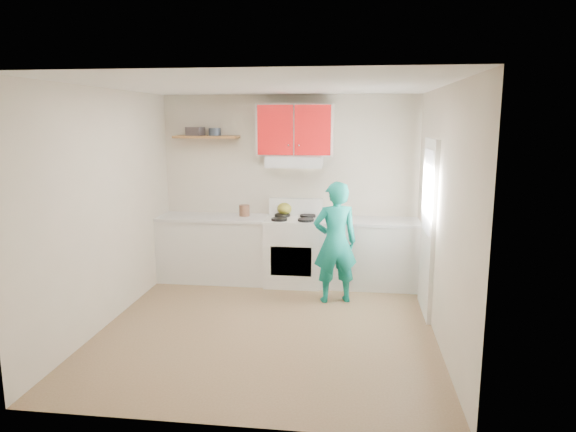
# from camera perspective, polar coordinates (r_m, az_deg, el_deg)

# --- Properties ---
(floor) EXTENTS (3.80, 3.80, 0.00)m
(floor) POSITION_cam_1_polar(r_m,az_deg,el_deg) (5.85, -2.18, -12.10)
(floor) COLOR brown
(floor) RESTS_ON ground
(ceiling) EXTENTS (3.60, 3.80, 0.04)m
(ceiling) POSITION_cam_1_polar(r_m,az_deg,el_deg) (5.41, -2.38, 14.20)
(ceiling) COLOR white
(ceiling) RESTS_ON floor
(back_wall) EXTENTS (3.60, 0.04, 2.60)m
(back_wall) POSITION_cam_1_polar(r_m,az_deg,el_deg) (7.34, 0.16, 3.12)
(back_wall) COLOR beige
(back_wall) RESTS_ON floor
(front_wall) EXTENTS (3.60, 0.04, 2.60)m
(front_wall) POSITION_cam_1_polar(r_m,az_deg,el_deg) (3.67, -7.18, -4.70)
(front_wall) COLOR beige
(front_wall) RESTS_ON floor
(left_wall) EXTENTS (0.04, 3.80, 2.60)m
(left_wall) POSITION_cam_1_polar(r_m,az_deg,el_deg) (6.04, -19.36, 0.87)
(left_wall) COLOR beige
(left_wall) RESTS_ON floor
(right_wall) EXTENTS (0.04, 3.80, 2.60)m
(right_wall) POSITION_cam_1_polar(r_m,az_deg,el_deg) (5.49, 16.61, 0.08)
(right_wall) COLOR beige
(right_wall) RESTS_ON floor
(door) EXTENTS (0.05, 0.85, 2.05)m
(door) POSITION_cam_1_polar(r_m,az_deg,el_deg) (6.21, 15.22, -1.23)
(door) COLOR white
(door) RESTS_ON floor
(door_glass) EXTENTS (0.01, 0.55, 0.95)m
(door_glass) POSITION_cam_1_polar(r_m,az_deg,el_deg) (6.14, 15.17, 2.66)
(door_glass) COLOR white
(door_glass) RESTS_ON door
(counter_left) EXTENTS (1.52, 0.60, 0.90)m
(counter_left) POSITION_cam_1_polar(r_m,az_deg,el_deg) (7.41, -8.15, -3.61)
(counter_left) COLOR silver
(counter_left) RESTS_ON floor
(counter_right) EXTENTS (1.32, 0.60, 0.90)m
(counter_right) POSITION_cam_1_polar(r_m,az_deg,el_deg) (7.16, 8.97, -4.14)
(counter_right) COLOR silver
(counter_right) RESTS_ON floor
(stove) EXTENTS (0.76, 0.65, 0.92)m
(stove) POSITION_cam_1_polar(r_m,az_deg,el_deg) (7.18, 0.63, -3.90)
(stove) COLOR white
(stove) RESTS_ON floor
(range_hood) EXTENTS (0.76, 0.44, 0.15)m
(range_hood) POSITION_cam_1_polar(r_m,az_deg,el_deg) (7.07, 0.75, 6.05)
(range_hood) COLOR silver
(range_hood) RESTS_ON back_wall
(upper_cabinets) EXTENTS (1.02, 0.33, 0.70)m
(upper_cabinets) POSITION_cam_1_polar(r_m,az_deg,el_deg) (7.10, 0.81, 9.50)
(upper_cabinets) COLOR #B71010
(upper_cabinets) RESTS_ON back_wall
(shelf) EXTENTS (0.90, 0.30, 0.04)m
(shelf) POSITION_cam_1_polar(r_m,az_deg,el_deg) (7.37, -9.00, 8.64)
(shelf) COLOR brown
(shelf) RESTS_ON back_wall
(books) EXTENTS (0.26, 0.22, 0.12)m
(books) POSITION_cam_1_polar(r_m,az_deg,el_deg) (7.40, -10.21, 9.20)
(books) COLOR #473F42
(books) RESTS_ON shelf
(tin) EXTENTS (0.21, 0.21, 0.10)m
(tin) POSITION_cam_1_polar(r_m,az_deg,el_deg) (7.30, -8.09, 9.19)
(tin) COLOR #333D4C
(tin) RESTS_ON shelf
(kettle) EXTENTS (0.27, 0.27, 0.18)m
(kettle) POSITION_cam_1_polar(r_m,az_deg,el_deg) (7.33, -0.38, 0.83)
(kettle) COLOR olive
(kettle) RESTS_ON stove
(crock) EXTENTS (0.15, 0.15, 0.18)m
(crock) POSITION_cam_1_polar(r_m,az_deg,el_deg) (7.27, -4.84, 0.52)
(crock) COLOR brown
(crock) RESTS_ON counter_left
(cutting_board) EXTENTS (0.34, 0.25, 0.02)m
(cutting_board) POSITION_cam_1_polar(r_m,az_deg,el_deg) (6.98, 5.66, -0.58)
(cutting_board) COLOR olive
(cutting_board) RESTS_ON counter_right
(silicone_mat) EXTENTS (0.32, 0.29, 0.01)m
(silicone_mat) POSITION_cam_1_polar(r_m,az_deg,el_deg) (7.04, 12.27, -0.73)
(silicone_mat) COLOR red
(silicone_mat) RESTS_ON counter_right
(person) EXTENTS (0.63, 0.50, 1.52)m
(person) POSITION_cam_1_polar(r_m,az_deg,el_deg) (6.42, 5.25, -2.91)
(person) COLOR #0D776A
(person) RESTS_ON floor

